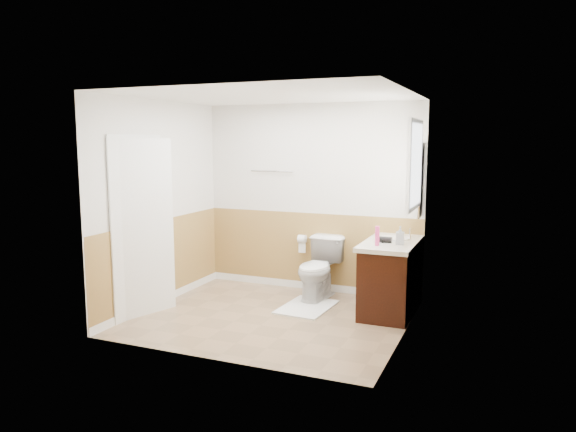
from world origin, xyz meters
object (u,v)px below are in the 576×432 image
at_px(toilet, 318,269).
at_px(vanity_cabinet, 391,279).
at_px(bath_mat, 307,307).
at_px(soap_dispenser, 400,235).
at_px(lotion_bottle, 377,236).

distance_m(toilet, vanity_cabinet, 0.98).
distance_m(bath_mat, soap_dispenser, 1.44).
bearing_deg(vanity_cabinet, bath_mat, -165.58).
height_order(bath_mat, vanity_cabinet, vanity_cabinet).
relative_size(toilet, vanity_cabinet, 0.71).
bearing_deg(toilet, soap_dispenser, -12.39).
bearing_deg(vanity_cabinet, soap_dispenser, -51.24).
bearing_deg(toilet, bath_mat, -86.18).
xyz_separation_m(lotion_bottle, soap_dispenser, (0.22, 0.18, -0.01)).
bearing_deg(lotion_bottle, toilet, 150.01).
relative_size(vanity_cabinet, lotion_bottle, 5.00).
bearing_deg(bath_mat, toilet, 90.00).
xyz_separation_m(vanity_cabinet, lotion_bottle, (-0.10, -0.33, 0.56)).
bearing_deg(lotion_bottle, vanity_cabinet, 73.29).
relative_size(toilet, lotion_bottle, 3.57).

